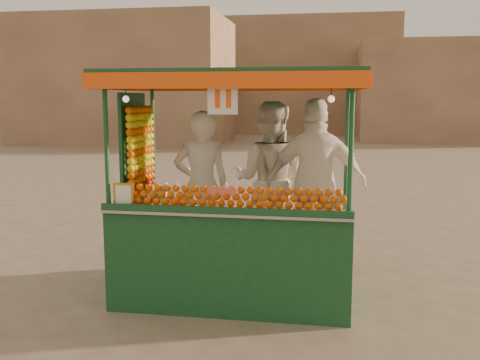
% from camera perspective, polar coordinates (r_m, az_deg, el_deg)
% --- Properties ---
extents(ground, '(90.00, 90.00, 0.00)m').
position_cam_1_polar(ground, '(6.47, -1.12, -11.17)').
color(ground, brown).
rests_on(ground, ground).
extents(building_left, '(10.00, 6.00, 6.00)m').
position_cam_1_polar(building_left, '(27.90, -11.93, 10.08)').
color(building_left, '#A4815D').
rests_on(building_left, ground).
extents(building_right, '(9.00, 6.00, 5.00)m').
position_cam_1_polar(building_right, '(30.55, 20.88, 8.62)').
color(building_right, '#A4815D').
rests_on(building_right, ground).
extents(building_center, '(14.00, 7.00, 7.00)m').
position_cam_1_polar(building_center, '(36.14, 4.66, 10.64)').
color(building_center, '#A4815D').
rests_on(building_center, ground).
extents(juice_cart, '(2.71, 1.76, 2.46)m').
position_cam_1_polar(juice_cart, '(5.95, -1.18, -4.83)').
color(juice_cart, '#103C1E').
rests_on(juice_cart, ground).
extents(vendor_left, '(0.73, 0.58, 1.76)m').
position_cam_1_polar(vendor_left, '(6.35, -4.05, -0.67)').
color(vendor_left, white).
rests_on(vendor_left, ground).
extents(vendor_middle, '(0.98, 0.81, 1.86)m').
position_cam_1_polar(vendor_middle, '(6.47, 3.07, -0.03)').
color(vendor_middle, silver).
rests_on(vendor_middle, ground).
extents(vendor_right, '(1.13, 0.51, 1.90)m').
position_cam_1_polar(vendor_right, '(6.16, 7.99, -0.36)').
color(vendor_right, white).
rests_on(vendor_right, ground).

